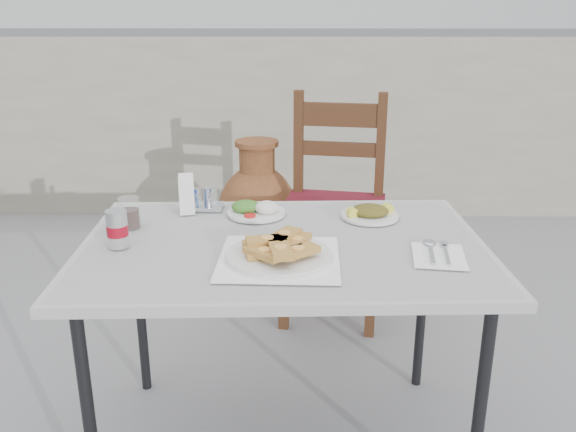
{
  "coord_description": "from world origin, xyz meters",
  "views": [
    {
      "loc": [
        -0.08,
        -1.68,
        1.4
      ],
      "look_at": [
        -0.1,
        0.07,
        0.8
      ],
      "focal_mm": 38.0,
      "sensor_mm": 36.0,
      "label": 1
    }
  ],
  "objects_px": {
    "napkin_holder": "(187,194)",
    "chair": "(334,204)",
    "pide_plate": "(279,249)",
    "cola_glass": "(130,214)",
    "cafe_table": "(283,257)",
    "salad_rice_plate": "(256,209)",
    "soda_can": "(117,229)",
    "terracotta_urn": "(258,216)",
    "salad_chopped_plate": "(370,212)",
    "condiment_caddy": "(207,201)"
  },
  "relations": [
    {
      "from": "napkin_holder",
      "to": "chair",
      "type": "height_order",
      "value": "chair"
    },
    {
      "from": "pide_plate",
      "to": "cola_glass",
      "type": "relative_size",
      "value": 3.56
    },
    {
      "from": "cafe_table",
      "to": "pide_plate",
      "type": "bearing_deg",
      "value": -93.83
    },
    {
      "from": "cafe_table",
      "to": "salad_rice_plate",
      "type": "height_order",
      "value": "salad_rice_plate"
    },
    {
      "from": "soda_can",
      "to": "terracotta_urn",
      "type": "distance_m",
      "value": 1.49
    },
    {
      "from": "salad_chopped_plate",
      "to": "napkin_holder",
      "type": "distance_m",
      "value": 0.62
    },
    {
      "from": "cafe_table",
      "to": "pide_plate",
      "type": "relative_size",
      "value": 3.59
    },
    {
      "from": "soda_can",
      "to": "chair",
      "type": "relative_size",
      "value": 0.11
    },
    {
      "from": "salad_chopped_plate",
      "to": "salad_rice_plate",
      "type": "bearing_deg",
      "value": 176.49
    },
    {
      "from": "pide_plate",
      "to": "cafe_table",
      "type": "bearing_deg",
      "value": 86.17
    },
    {
      "from": "salad_chopped_plate",
      "to": "condiment_caddy",
      "type": "distance_m",
      "value": 0.56
    },
    {
      "from": "salad_rice_plate",
      "to": "napkin_holder",
      "type": "height_order",
      "value": "napkin_holder"
    },
    {
      "from": "cola_glass",
      "to": "chair",
      "type": "bearing_deg",
      "value": 50.74
    },
    {
      "from": "napkin_holder",
      "to": "condiment_caddy",
      "type": "xyz_separation_m",
      "value": [
        0.06,
        0.02,
        -0.03
      ]
    },
    {
      "from": "cola_glass",
      "to": "terracotta_urn",
      "type": "relative_size",
      "value": 0.13
    },
    {
      "from": "salad_chopped_plate",
      "to": "chair",
      "type": "xyz_separation_m",
      "value": [
        -0.07,
        0.76,
        -0.22
      ]
    },
    {
      "from": "cola_glass",
      "to": "terracotta_urn",
      "type": "height_order",
      "value": "cola_glass"
    },
    {
      "from": "pide_plate",
      "to": "condiment_caddy",
      "type": "height_order",
      "value": "condiment_caddy"
    },
    {
      "from": "cola_glass",
      "to": "condiment_caddy",
      "type": "xyz_separation_m",
      "value": [
        0.22,
        0.19,
        -0.02
      ]
    },
    {
      "from": "salad_chopped_plate",
      "to": "terracotta_urn",
      "type": "relative_size",
      "value": 0.26
    },
    {
      "from": "salad_chopped_plate",
      "to": "terracotta_urn",
      "type": "height_order",
      "value": "salad_chopped_plate"
    },
    {
      "from": "chair",
      "to": "pide_plate",
      "type": "bearing_deg",
      "value": -91.79
    },
    {
      "from": "cafe_table",
      "to": "salad_rice_plate",
      "type": "relative_size",
      "value": 6.29
    },
    {
      "from": "chair",
      "to": "napkin_holder",
      "type": "bearing_deg",
      "value": -118.5
    },
    {
      "from": "condiment_caddy",
      "to": "terracotta_urn",
      "type": "height_order",
      "value": "condiment_caddy"
    },
    {
      "from": "soda_can",
      "to": "condiment_caddy",
      "type": "height_order",
      "value": "soda_can"
    },
    {
      "from": "soda_can",
      "to": "pide_plate",
      "type": "bearing_deg",
      "value": -10.41
    },
    {
      "from": "pide_plate",
      "to": "salad_chopped_plate",
      "type": "distance_m",
      "value": 0.46
    },
    {
      "from": "pide_plate",
      "to": "chair",
      "type": "relative_size",
      "value": 0.33
    },
    {
      "from": "condiment_caddy",
      "to": "terracotta_urn",
      "type": "bearing_deg",
      "value": 83.88
    },
    {
      "from": "pide_plate",
      "to": "soda_can",
      "type": "height_order",
      "value": "soda_can"
    },
    {
      "from": "salad_chopped_plate",
      "to": "soda_can",
      "type": "height_order",
      "value": "soda_can"
    },
    {
      "from": "condiment_caddy",
      "to": "terracotta_urn",
      "type": "xyz_separation_m",
      "value": [
        0.11,
        1.03,
        -0.41
      ]
    },
    {
      "from": "salad_rice_plate",
      "to": "cola_glass",
      "type": "relative_size",
      "value": 2.04
    },
    {
      "from": "napkin_holder",
      "to": "pide_plate",
      "type": "bearing_deg",
      "value": -62.19
    },
    {
      "from": "cafe_table",
      "to": "condiment_caddy",
      "type": "bearing_deg",
      "value": 131.43
    },
    {
      "from": "salad_rice_plate",
      "to": "terracotta_urn",
      "type": "height_order",
      "value": "salad_rice_plate"
    },
    {
      "from": "soda_can",
      "to": "condiment_caddy",
      "type": "distance_m",
      "value": 0.41
    },
    {
      "from": "condiment_caddy",
      "to": "chair",
      "type": "bearing_deg",
      "value": 54.24
    },
    {
      "from": "terracotta_urn",
      "to": "condiment_caddy",
      "type": "bearing_deg",
      "value": -96.12
    },
    {
      "from": "cola_glass",
      "to": "terracotta_urn",
      "type": "bearing_deg",
      "value": 74.86
    },
    {
      "from": "pide_plate",
      "to": "soda_can",
      "type": "xyz_separation_m",
      "value": [
        -0.47,
        0.09,
        0.02
      ]
    },
    {
      "from": "cafe_table",
      "to": "pide_plate",
      "type": "distance_m",
      "value": 0.16
    },
    {
      "from": "cola_glass",
      "to": "condiment_caddy",
      "type": "relative_size",
      "value": 0.87
    },
    {
      "from": "cola_glass",
      "to": "napkin_holder",
      "type": "distance_m",
      "value": 0.23
    },
    {
      "from": "soda_can",
      "to": "terracotta_urn",
      "type": "xyz_separation_m",
      "value": [
        0.32,
        1.39,
        -0.44
      ]
    },
    {
      "from": "terracotta_urn",
      "to": "cafe_table",
      "type": "bearing_deg",
      "value": -83.2
    },
    {
      "from": "chair",
      "to": "salad_rice_plate",
      "type": "bearing_deg",
      "value": -103.46
    },
    {
      "from": "pide_plate",
      "to": "salad_rice_plate",
      "type": "xyz_separation_m",
      "value": [
        -0.09,
        0.38,
        -0.01
      ]
    },
    {
      "from": "cafe_table",
      "to": "chair",
      "type": "xyz_separation_m",
      "value": [
        0.22,
        0.98,
        -0.15
      ]
    }
  ]
}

